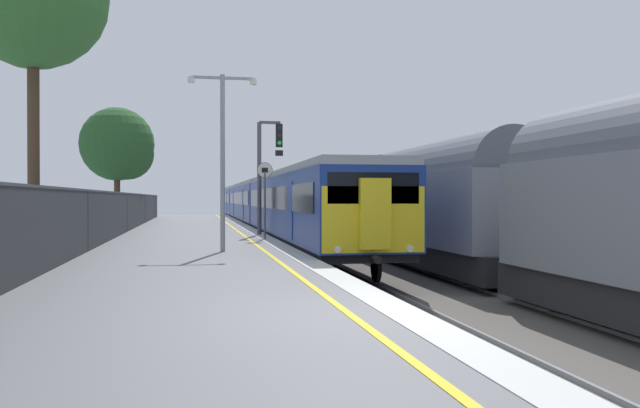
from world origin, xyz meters
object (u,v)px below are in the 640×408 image
(freight_train_adjacent_track, at_px, (389,201))
(signal_gantry, at_px, (266,164))
(speed_limit_sign, at_px, (265,191))
(platform_lamp_mid, at_px, (223,146))
(commuter_train_at_platform, at_px, (257,202))
(background_tree_right, at_px, (120,147))

(freight_train_adjacent_track, bearing_deg, signal_gantry, -178.96)
(speed_limit_sign, height_order, platform_lamp_mid, platform_lamp_mid)
(freight_train_adjacent_track, relative_size, speed_limit_sign, 17.36)
(freight_train_adjacent_track, xyz_separation_m, platform_lamp_mid, (-7.67, -8.89, 1.64))
(signal_gantry, height_order, speed_limit_sign, signal_gantry)
(signal_gantry, relative_size, platform_lamp_mid, 0.94)
(signal_gantry, xyz_separation_m, speed_limit_sign, (-0.38, -3.20, -1.19))
(commuter_train_at_platform, height_order, background_tree_right, background_tree_right)
(signal_gantry, distance_m, speed_limit_sign, 3.43)
(commuter_train_at_platform, xyz_separation_m, background_tree_right, (-8.88, -6.30, 3.40))
(platform_lamp_mid, bearing_deg, freight_train_adjacent_track, 49.21)
(platform_lamp_mid, bearing_deg, commuter_train_at_platform, 82.70)
(freight_train_adjacent_track, distance_m, signal_gantry, 5.70)
(platform_lamp_mid, relative_size, background_tree_right, 0.74)
(commuter_train_at_platform, distance_m, background_tree_right, 11.41)
(commuter_train_at_platform, height_order, signal_gantry, signal_gantry)
(freight_train_adjacent_track, height_order, signal_gantry, signal_gantry)
(commuter_train_at_platform, bearing_deg, signal_gantry, -94.24)
(speed_limit_sign, height_order, background_tree_right, background_tree_right)
(freight_train_adjacent_track, height_order, background_tree_right, background_tree_right)
(freight_train_adjacent_track, bearing_deg, background_tree_right, 133.86)
(commuter_train_at_platform, distance_m, signal_gantry, 19.94)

